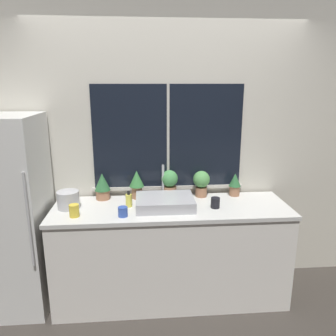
{
  "coord_description": "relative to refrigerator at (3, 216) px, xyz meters",
  "views": [
    {
      "loc": [
        -0.25,
        -2.38,
        1.96
      ],
      "look_at": [
        -0.03,
        0.31,
        1.25
      ],
      "focal_mm": 35.0,
      "sensor_mm": 36.0,
      "label": 1
    }
  ],
  "objects": [
    {
      "name": "potted_plant_right",
      "position": [
        1.75,
        0.22,
        0.19
      ],
      "size": [
        0.16,
        0.16,
        0.25
      ],
      "color": "#9E6B4C",
      "rests_on": "counter"
    },
    {
      "name": "counter",
      "position": [
        1.44,
        -0.02,
        -0.4
      ],
      "size": [
        2.08,
        0.64,
        0.9
      ],
      "color": "white",
      "rests_on": "ground_plane"
    },
    {
      "name": "wall_right",
      "position": [
        3.51,
        1.17,
        0.5
      ],
      "size": [
        0.06,
        7.0,
        2.7
      ],
      "color": "beige",
      "rests_on": "ground_plane"
    },
    {
      "name": "ground_plane",
      "position": [
        1.44,
        -0.33,
        -0.85
      ],
      "size": [
        14.0,
        14.0,
        0.0
      ],
      "primitive_type": "plane",
      "color": "#38332D"
    },
    {
      "name": "kettle",
      "position": [
        0.55,
        0.01,
        0.13
      ],
      "size": [
        0.19,
        0.19,
        0.17
      ],
      "color": "#B2B2B7",
      "rests_on": "counter"
    },
    {
      "name": "sink",
      "position": [
        1.38,
        -0.02,
        0.09
      ],
      "size": [
        0.5,
        0.44,
        0.32
      ],
      "color": "#ADADB2",
      "rests_on": "counter"
    },
    {
      "name": "mug_black",
      "position": [
        1.82,
        -0.08,
        0.09
      ],
      "size": [
        0.08,
        0.08,
        0.09
      ],
      "color": "black",
      "rests_on": "counter"
    },
    {
      "name": "mug_yellow",
      "position": [
        0.64,
        -0.18,
        0.1
      ],
      "size": [
        0.08,
        0.08,
        0.1
      ],
      "color": "gold",
      "rests_on": "counter"
    },
    {
      "name": "potted_plant_far_right",
      "position": [
        2.07,
        0.22,
        0.16
      ],
      "size": [
        0.11,
        0.11,
        0.22
      ],
      "color": "#9E6B4C",
      "rests_on": "counter"
    },
    {
      "name": "wall_back",
      "position": [
        1.44,
        0.36,
        0.5
      ],
      "size": [
        8.0,
        0.09,
        2.7
      ],
      "color": "beige",
      "rests_on": "ground_plane"
    },
    {
      "name": "potted_plant_center",
      "position": [
        1.44,
        0.22,
        0.19
      ],
      "size": [
        0.16,
        0.16,
        0.26
      ],
      "color": "#9E6B4C",
      "rests_on": "counter"
    },
    {
      "name": "refrigerator",
      "position": [
        0.0,
        0.0,
        0.0
      ],
      "size": [
        0.71,
        0.64,
        1.71
      ],
      "color": "silver",
      "rests_on": "ground_plane"
    },
    {
      "name": "mug_blue",
      "position": [
        1.03,
        -0.21,
        0.09
      ],
      "size": [
        0.08,
        0.08,
        0.08
      ],
      "color": "#3351AD",
      "rests_on": "counter"
    },
    {
      "name": "soap_bottle",
      "position": [
        1.07,
        0.01,
        0.1
      ],
      "size": [
        0.06,
        0.06,
        0.14
      ],
      "color": "#DBD14C",
      "rests_on": "counter"
    },
    {
      "name": "potted_plant_far_left",
      "position": [
        0.82,
        0.22,
        0.18
      ],
      "size": [
        0.15,
        0.15,
        0.25
      ],
      "color": "#9E6B4C",
      "rests_on": "counter"
    },
    {
      "name": "potted_plant_left",
      "position": [
        1.14,
        0.22,
        0.2
      ],
      "size": [
        0.14,
        0.14,
        0.27
      ],
      "color": "#9E6B4C",
      "rests_on": "counter"
    }
  ]
}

